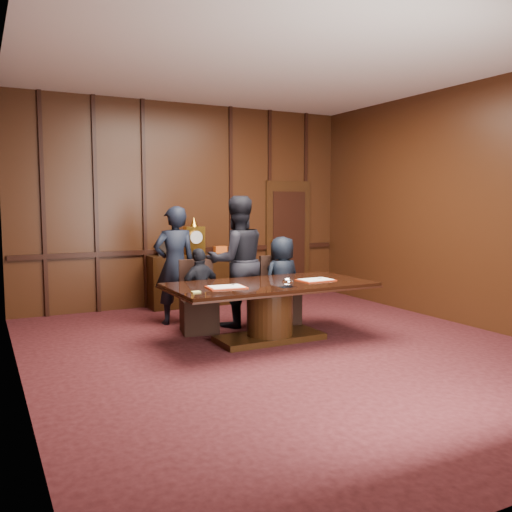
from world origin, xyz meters
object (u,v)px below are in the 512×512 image
at_px(signatory_right, 282,280).
at_px(witness_right, 237,261).
at_px(sideboard, 195,278).
at_px(witness_left, 175,265).
at_px(signatory_left, 200,291).
at_px(conference_table, 270,302).

xyz_separation_m(signatory_right, witness_right, (-0.66, 0.17, 0.30)).
bearing_deg(sideboard, signatory_right, -71.05).
distance_m(witness_left, witness_right, 0.94).
height_order(witness_left, witness_right, witness_right).
height_order(signatory_right, witness_left, witness_left).
bearing_deg(witness_left, signatory_right, 153.99).
bearing_deg(witness_right, signatory_right, 168.97).
distance_m(signatory_left, signatory_right, 1.30).
bearing_deg(witness_right, conference_table, 94.10).
xyz_separation_m(sideboard, witness_left, (-0.75, -1.17, 0.39)).
relative_size(sideboard, signatory_right, 1.23).
bearing_deg(conference_table, signatory_left, 129.09).
relative_size(sideboard, conference_table, 0.61).
bearing_deg(signatory_right, signatory_left, -7.59).
xyz_separation_m(signatory_left, witness_right, (0.64, 0.17, 0.36)).
bearing_deg(witness_right, signatory_left, 18.50).
xyz_separation_m(sideboard, witness_right, (-0.00, -1.74, 0.46)).
relative_size(conference_table, signatory_right, 2.02).
height_order(conference_table, signatory_right, signatory_right).
distance_m(conference_table, signatory_left, 1.03).
distance_m(sideboard, signatory_right, 2.03).
height_order(signatory_left, witness_right, witness_right).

